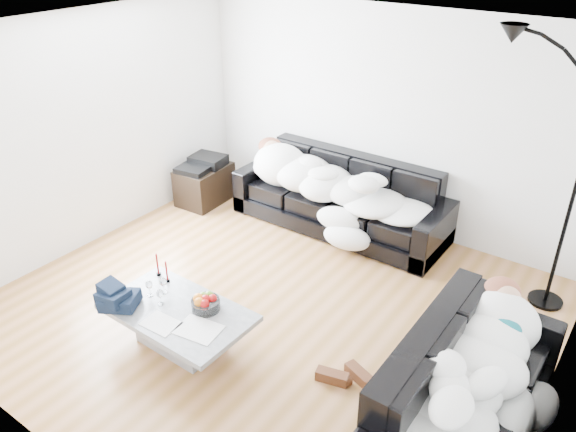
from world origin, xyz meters
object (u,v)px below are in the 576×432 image
Objects in this scene: fruit_bowl at (206,302)px; wine_glass_c at (160,297)px; coffee_table at (179,327)px; wine_glass_a at (163,286)px; shoes at (345,375)px; stereo at (203,163)px; sofa_right at (468,389)px; av_cabinet at (205,184)px; candle_left at (158,265)px; candle_right at (167,272)px; floor_lamp at (572,200)px; sleeper_right at (472,366)px; wine_glass_b at (149,288)px; sleeper_back at (338,181)px; sofa_back at (340,196)px.

fruit_bowl and wine_glass_c have the same top height.
wine_glass_a reaches higher than coffee_table.
stereo is at bearing 148.38° from shoes.
sofa_right is 4.52m from av_cabinet.
candle_right is (0.15, -0.02, -0.01)m from candle_left.
candle_right is (-0.58, 0.10, 0.03)m from fruit_bowl.
wine_glass_c is 3.81m from floor_lamp.
candle_right is (-0.21, 0.28, 0.03)m from wine_glass_c.
fruit_bowl is 0.11× the size of floor_lamp.
sleeper_right reaches higher than wine_glass_b.
fruit_bowl is 0.57m from wine_glass_b.
sofa_right reaches higher than candle_left.
candle_left is at bearing 95.04° from sofa_right.
sleeper_back reaches higher than wine_glass_a.
shoes is (-0.97, -0.06, -0.58)m from sleeper_right.
sofa_back is at bearing 93.48° from fruit_bowl.
sofa_back is 1.88m from stereo.
sleeper_back is 13.89× the size of wine_glass_a.
candle_right is at bearing 97.38° from wine_glass_b.
fruit_bowl reaches higher than av_cabinet.
candle_left is at bearing -177.14° from shoes.
sleeper_right reaches higher than candle_right.
av_cabinet is 0.31× the size of floor_lamp.
sleeper_back reaches higher than wine_glass_b.
wine_glass_c is at bearing -53.26° from candle_right.
floor_lamp is (2.33, 2.42, 0.68)m from fruit_bowl.
av_cabinet is at bearing -169.35° from floor_lamp.
candle_left is 0.10× the size of floor_lamp.
wine_glass_c is (-0.22, -2.66, -0.18)m from sleeper_back.
fruit_bowl is at bearing -49.23° from av_cabinet.
wine_glass_a is at bearing 127.60° from wine_glass_c.
wine_glass_c is 0.07× the size of floor_lamp.
floor_lamp reaches higher than sofa_right.
stereo reaches higher than wine_glass_b.
wine_glass_a reaches higher than wine_glass_c.
stereo is at bearing -169.35° from floor_lamp.
wine_glass_c is at bearing -165.56° from shoes.
wine_glass_a is (-0.47, -0.05, 0.00)m from fruit_bowl.
floor_lamp is at bearing 1.67° from av_cabinet.
wine_glass_b is at bearing -60.06° from av_cabinet.
floor_lamp is at bearing -1.25° from sleeper_back.
shoes is at bearing -57.80° from sofa_back.
wine_glass_a reaches higher than fruit_bowl.
fruit_bowl is 0.35× the size of av_cabinet.
sleeper_right is at bearing 0.00° from sofa_right.
sleeper_back reaches higher than av_cabinet.
shoes is 0.65× the size of av_cabinet.
sleeper_right is 2.64m from wine_glass_c.
sleeper_back is 2.67m from wine_glass_c.
wine_glass_c is at bearing -94.69° from sleeper_back.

